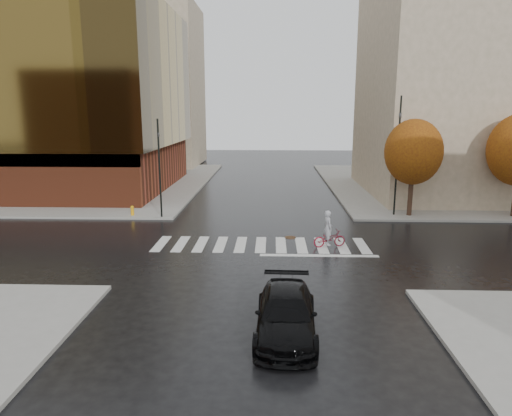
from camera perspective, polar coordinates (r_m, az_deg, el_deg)
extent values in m
plane|color=black|center=(24.51, 0.57, -4.95)|extent=(120.00, 120.00, 0.00)
cube|color=gray|center=(49.90, -23.65, 2.93)|extent=(30.00, 30.00, 0.15)
cube|color=gray|center=(49.40, 26.45, 2.59)|extent=(30.00, 30.00, 0.15)
cube|color=silver|center=(24.99, 0.60, -4.60)|extent=(12.00, 3.00, 0.01)
cube|color=brown|center=(47.45, -26.50, 4.78)|extent=(26.00, 18.00, 4.00)
cube|color=olive|center=(47.26, -27.45, 14.42)|extent=(27.00, 19.00, 12.00)
cube|color=gray|center=(43.66, 24.86, 13.63)|extent=(16.00, 16.00, 18.00)
cube|color=gray|center=(62.72, -13.75, 14.54)|extent=(14.00, 12.00, 20.00)
cylinder|color=#312416|center=(32.71, 18.73, 1.55)|extent=(0.32, 0.32, 2.80)
ellipsoid|color=#97540E|center=(32.34, 19.08, 6.64)|extent=(3.80, 3.80, 4.37)
imported|color=black|center=(15.30, 3.77, -13.09)|extent=(2.13, 4.90, 1.40)
imported|color=maroon|center=(24.81, 9.16, -3.79)|extent=(1.86, 1.03, 0.92)
imported|color=#A0A2A9|center=(24.64, 8.97, -2.45)|extent=(0.60, 0.77, 1.88)
cylinder|color=black|center=(30.87, -11.96, 4.82)|extent=(0.12, 0.12, 6.51)
imported|color=black|center=(30.67, -12.15, 9.19)|extent=(0.17, 0.14, 0.81)
cylinder|color=black|center=(32.21, 17.27, 6.15)|extent=(0.12, 0.12, 7.98)
imported|color=black|center=(32.06, 17.60, 11.30)|extent=(0.17, 0.21, 1.00)
cylinder|color=#F2A30E|center=(32.28, -15.20, -0.40)|extent=(0.22, 0.22, 0.55)
sphere|color=#F2A30E|center=(32.22, -15.22, 0.07)|extent=(0.24, 0.24, 0.24)
cylinder|color=#452C18|center=(26.44, 4.31, -3.69)|extent=(0.74, 0.74, 0.01)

